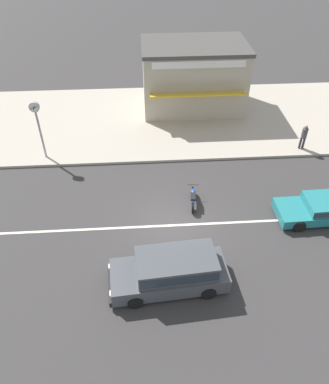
{
  "coord_description": "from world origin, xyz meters",
  "views": [
    {
      "loc": [
        -1.24,
        -12.67,
        12.77
      ],
      "look_at": [
        -0.28,
        1.57,
        0.8
      ],
      "focal_mm": 35.0,
      "sensor_mm": 36.0,
      "label": 1
    }
  ],
  "objects_px": {
    "minivan_dark_grey_0": "(172,270)",
    "street_clock": "(37,118)",
    "pedestrian_near_clock": "(304,135)",
    "shopfront_mid_block": "(193,76)",
    "motorcycle_0": "(193,197)",
    "sedan_teal_1": "(321,208)"
  },
  "relations": [
    {
      "from": "shopfront_mid_block",
      "to": "pedestrian_near_clock",
      "type": "bearing_deg",
      "value": -45.39
    },
    {
      "from": "motorcycle_0",
      "to": "sedan_teal_1",
      "type": "bearing_deg",
      "value": -12.78
    },
    {
      "from": "minivan_dark_grey_0",
      "to": "pedestrian_near_clock",
      "type": "height_order",
      "value": "pedestrian_near_clock"
    },
    {
      "from": "minivan_dark_grey_0",
      "to": "shopfront_mid_block",
      "type": "xyz_separation_m",
      "value": [
        2.71,
        15.32,
        1.51
      ]
    },
    {
      "from": "minivan_dark_grey_0",
      "to": "sedan_teal_1",
      "type": "xyz_separation_m",
      "value": [
        7.51,
        3.46,
        -0.31
      ]
    },
    {
      "from": "motorcycle_0",
      "to": "street_clock",
      "type": "xyz_separation_m",
      "value": [
        -8.15,
        4.57,
        2.26
      ]
    },
    {
      "from": "pedestrian_near_clock",
      "to": "shopfront_mid_block",
      "type": "distance_m",
      "value": 8.57
    },
    {
      "from": "minivan_dark_grey_0",
      "to": "street_clock",
      "type": "bearing_deg",
      "value": 125.46
    },
    {
      "from": "minivan_dark_grey_0",
      "to": "street_clock",
      "type": "distance_m",
      "value": 11.68
    },
    {
      "from": "minivan_dark_grey_0",
      "to": "sedan_teal_1",
      "type": "relative_size",
      "value": 1.14
    },
    {
      "from": "street_clock",
      "to": "shopfront_mid_block",
      "type": "xyz_separation_m",
      "value": [
        9.4,
        5.92,
        -0.32
      ]
    },
    {
      "from": "sedan_teal_1",
      "to": "street_clock",
      "type": "xyz_separation_m",
      "value": [
        -14.2,
        5.94,
        2.14
      ]
    },
    {
      "from": "street_clock",
      "to": "motorcycle_0",
      "type": "bearing_deg",
      "value": -29.25
    },
    {
      "from": "sedan_teal_1",
      "to": "street_clock",
      "type": "height_order",
      "value": "street_clock"
    },
    {
      "from": "motorcycle_0",
      "to": "street_clock",
      "type": "height_order",
      "value": "street_clock"
    },
    {
      "from": "minivan_dark_grey_0",
      "to": "sedan_teal_1",
      "type": "height_order",
      "value": "minivan_dark_grey_0"
    },
    {
      "from": "minivan_dark_grey_0",
      "to": "motorcycle_0",
      "type": "relative_size",
      "value": 2.74
    },
    {
      "from": "street_clock",
      "to": "pedestrian_near_clock",
      "type": "height_order",
      "value": "street_clock"
    },
    {
      "from": "motorcycle_0",
      "to": "pedestrian_near_clock",
      "type": "bearing_deg",
      "value": 31.75
    },
    {
      "from": "sedan_teal_1",
      "to": "shopfront_mid_block",
      "type": "relative_size",
      "value": 0.62
    },
    {
      "from": "minivan_dark_grey_0",
      "to": "motorcycle_0",
      "type": "bearing_deg",
      "value": 73.19
    },
    {
      "from": "sedan_teal_1",
      "to": "shopfront_mid_block",
      "type": "distance_m",
      "value": 12.92
    }
  ]
}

